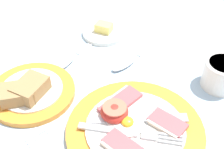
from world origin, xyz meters
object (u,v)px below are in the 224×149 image
butter_dish (104,32)px  teaspoon_by_saucer (71,58)px  sugar_cup (222,74)px  breakfast_plate (133,128)px  teaspoon_near_cup (132,59)px  bread_plate (30,91)px

butter_dish → teaspoon_by_saucer: bearing=-91.2°
sugar_cup → teaspoon_by_saucer: sugar_cup is taller
breakfast_plate → teaspoon_by_saucer: breakfast_plate is taller
teaspoon_by_saucer → teaspoon_near_cup: (0.12, 0.08, 0.00)m
bread_plate → sugar_cup: size_ratio=2.32×
breakfast_plate → sugar_cup: size_ratio=3.29×
butter_dish → teaspoon_by_saucer: butter_dish is taller
bread_plate → sugar_cup: 0.39m
breakfast_plate → teaspoon_near_cup: bearing=122.5°
bread_plate → butter_dish: bread_plate is taller
breakfast_plate → bread_plate: bearing=-168.9°
teaspoon_near_cup → bread_plate: bearing=-15.2°
breakfast_plate → butter_dish: breakfast_plate is taller
sugar_cup → teaspoon_near_cup: sugar_cup is taller
sugar_cup → teaspoon_by_saucer: size_ratio=0.40×
sugar_cup → teaspoon_near_cup: 0.20m
breakfast_plate → bread_plate: (-0.22, -0.04, 0.00)m
teaspoon_near_cup → sugar_cup: bearing=111.9°
teaspoon_near_cup → breakfast_plate: bearing=44.0°
sugar_cup → teaspoon_near_cup: bearing=-169.6°
bread_plate → teaspoon_by_saucer: bread_plate is taller
bread_plate → butter_dish: 0.27m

